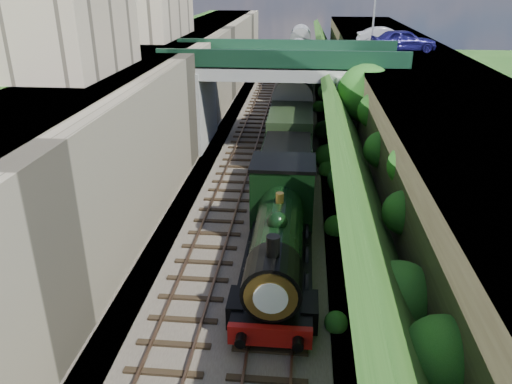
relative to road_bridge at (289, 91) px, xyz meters
name	(u,v)px	position (x,y,z in m)	size (l,w,h in m)	color
trackbed	(271,164)	(-0.94, -4.00, -3.98)	(10.00, 90.00, 0.20)	#473F38
retaining_wall	(186,111)	(-6.44, -4.00, -0.58)	(1.00, 90.00, 7.00)	#756B56
street_plateau_left	(133,110)	(-9.94, -4.00, -0.58)	(6.00, 90.00, 7.00)	#262628
street_plateau_right	(425,123)	(8.56, -4.00, -0.95)	(8.00, 90.00, 6.25)	#262628
embankment_slope	(353,138)	(4.03, -6.18, -1.36)	(4.38, 90.00, 6.36)	#1E4714
track_left	(241,161)	(-2.94, -4.00, -3.83)	(2.50, 90.00, 0.20)	black
track_right	(289,163)	(0.26, -4.00, -3.83)	(2.50, 90.00, 0.20)	black
road_bridge	(289,91)	(0.00, 0.00, 0.00)	(16.00, 6.40, 7.25)	gray
building_near	(74,30)	(-10.44, -10.00, 4.92)	(4.00, 8.00, 4.00)	gray
tree	(367,95)	(4.97, -3.34, 0.57)	(3.60, 3.80, 6.60)	black
lamppost	(376,4)	(6.10, 5.39, 5.49)	(0.87, 0.15, 6.00)	gray
car_blue	(403,40)	(8.30, 4.77, 2.99)	(1.93, 4.80, 1.64)	#161354
car_silver	(386,37)	(7.44, 7.82, 2.91)	(1.57, 4.49, 1.48)	#AEACB1
locomotive	(279,236)	(0.26, -17.19, -2.18)	(3.10, 10.22, 3.83)	black
tender	(286,175)	(0.26, -9.83, -2.46)	(2.70, 6.00, 3.05)	black
coach_front	(293,110)	(0.26, 2.77, -2.03)	(2.90, 18.00, 3.70)	black
coach_middle	(298,69)	(0.26, 21.57, -2.03)	(2.90, 18.00, 3.70)	black
coach_rear	(300,47)	(0.26, 40.37, -2.03)	(2.90, 18.00, 3.70)	black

